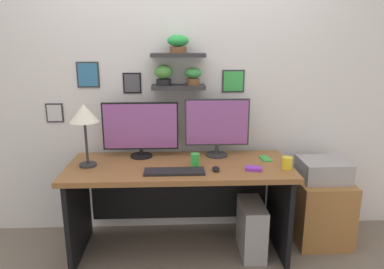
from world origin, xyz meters
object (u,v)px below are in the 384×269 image
at_px(monitor_right, 217,125).
at_px(computer_mouse, 216,169).
at_px(coffee_mug, 287,163).
at_px(drawer_cabinet, 319,209).
at_px(computer_tower_right, 251,228).
at_px(desk, 180,186).
at_px(cell_phone, 265,158).
at_px(monitor_left, 141,128).
at_px(desk_lamp, 84,116).
at_px(scissors_tray, 254,169).
at_px(pen_cup, 195,160).
at_px(printer, 323,170).
at_px(keyboard, 174,172).

height_order(monitor_right, computer_mouse, monitor_right).
height_order(coffee_mug, drawer_cabinet, coffee_mug).
relative_size(coffee_mug, computer_tower_right, 0.21).
height_order(desk, cell_phone, cell_phone).
bearing_deg(monitor_left, desk_lamp, -151.01).
relative_size(monitor_left, scissors_tray, 5.13).
xyz_separation_m(monitor_left, computer_tower_right, (0.89, -0.27, -0.77)).
height_order(coffee_mug, scissors_tray, coffee_mug).
xyz_separation_m(desk_lamp, computer_tower_right, (1.28, -0.05, -0.92)).
bearing_deg(desk, pen_cup, -37.34).
bearing_deg(cell_phone, desk, 178.09).
xyz_separation_m(coffee_mug, printer, (0.40, 0.26, -0.16)).
distance_m(monitor_right, desk_lamp, 1.05).
relative_size(desk, coffee_mug, 19.28).
height_order(desk, pen_cup, pen_cup).
distance_m(desk, cell_phone, 0.73).
bearing_deg(monitor_right, drawer_cabinet, -5.29).
bearing_deg(printer, pen_cup, -171.04).
bearing_deg(cell_phone, computer_tower_right, -134.75).
xyz_separation_m(drawer_cabinet, printer, (0.00, 0.00, 0.36)).
bearing_deg(coffee_mug, monitor_right, 145.27).
bearing_deg(keyboard, computer_tower_right, 11.74).
bearing_deg(drawer_cabinet, monitor_right, 174.71).
bearing_deg(monitor_left, coffee_mug, -16.96).
bearing_deg(coffee_mug, computer_mouse, -177.46).
distance_m(computer_mouse, coffee_mug, 0.54).
xyz_separation_m(desk, desk_lamp, (-0.70, -0.05, 0.60)).
xyz_separation_m(desk, monitor_right, (0.31, 0.16, 0.47)).
bearing_deg(computer_tower_right, scissors_tray, -105.59).
distance_m(keyboard, coffee_mug, 0.85).
distance_m(monitor_right, scissors_tray, 0.50).
height_order(computer_mouse, computer_tower_right, computer_mouse).
distance_m(cell_phone, drawer_cabinet, 0.69).
bearing_deg(monitor_left, scissors_tray, -22.78).
bearing_deg(drawer_cabinet, desk_lamp, -176.00).
bearing_deg(coffee_mug, pen_cup, 172.65).
relative_size(keyboard, computer_mouse, 4.89).
relative_size(computer_mouse, coffee_mug, 1.00).
bearing_deg(monitor_right, cell_phone, -16.35).
height_order(monitor_right, desk_lamp, desk_lamp).
distance_m(monitor_right, coffee_mug, 0.64).
xyz_separation_m(scissors_tray, printer, (0.65, 0.28, -0.12)).
relative_size(monitor_left, computer_mouse, 6.85).
bearing_deg(scissors_tray, computer_mouse, -179.49).
height_order(monitor_right, scissors_tray, monitor_right).
distance_m(desk, scissors_tray, 0.63).
relative_size(monitor_right, computer_mouse, 5.87).
bearing_deg(printer, monitor_right, 174.71).
xyz_separation_m(keyboard, computer_tower_right, (0.62, 0.13, -0.54)).
distance_m(computer_mouse, computer_tower_right, 0.64).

